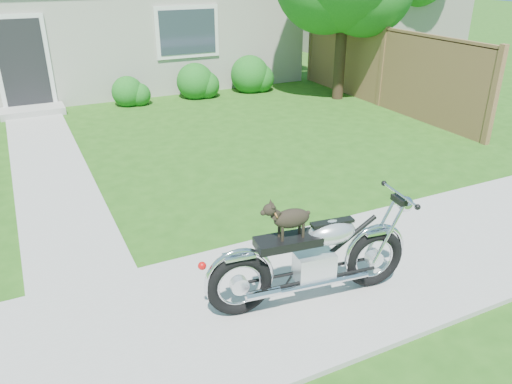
% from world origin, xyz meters
% --- Properties ---
extents(ground, '(80.00, 80.00, 0.00)m').
position_xyz_m(ground, '(0.00, 0.00, 0.00)').
color(ground, '#235114').
rests_on(ground, ground).
extents(sidewalk, '(24.00, 2.20, 0.04)m').
position_xyz_m(sidewalk, '(0.00, 0.00, 0.02)').
color(sidewalk, '#9E9B93').
rests_on(sidewalk, ground).
extents(walkway, '(1.20, 8.00, 0.03)m').
position_xyz_m(walkway, '(-1.50, 5.00, 0.01)').
color(walkway, '#9E9B93').
rests_on(walkway, ground).
extents(house, '(12.60, 7.03, 4.50)m').
position_xyz_m(house, '(-0.00, 11.99, 2.16)').
color(house, '#A9A398').
rests_on(house, ground).
extents(fence, '(0.12, 6.62, 1.90)m').
position_xyz_m(fence, '(6.30, 5.75, 0.94)').
color(fence, olive).
rests_on(fence, ground).
extents(shrub_row, '(9.94, 1.05, 1.05)m').
position_xyz_m(shrub_row, '(-0.04, 8.50, 0.41)').
color(shrub_row, '#195F19').
rests_on(shrub_row, ground).
extents(potted_plant_right, '(0.53, 0.53, 0.67)m').
position_xyz_m(potted_plant_right, '(0.79, 8.55, 0.34)').
color(potted_plant_right, '#28671C').
rests_on(potted_plant_right, ground).
extents(motorcycle_with_dog, '(2.22, 0.63, 1.17)m').
position_xyz_m(motorcycle_with_dog, '(0.61, -0.25, 0.55)').
color(motorcycle_with_dog, black).
rests_on(motorcycle_with_dog, sidewalk).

